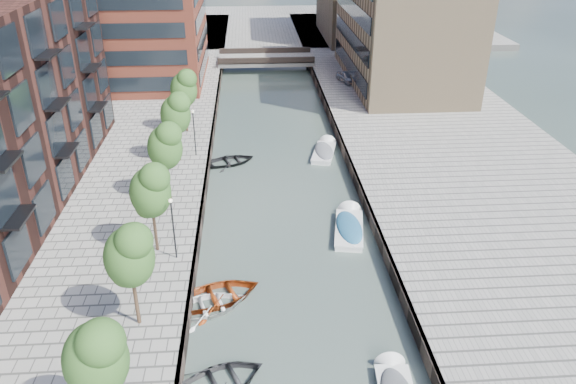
{
  "coord_description": "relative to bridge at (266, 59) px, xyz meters",
  "views": [
    {
      "loc": [
        -2.3,
        -5.55,
        20.59
      ],
      "look_at": [
        0.0,
        27.54,
        3.5
      ],
      "focal_mm": 35.0,
      "sensor_mm": 36.0,
      "label": 1
    }
  ],
  "objects": [
    {
      "name": "water",
      "position": [
        0.0,
        -32.0,
        -1.39
      ],
      "size": [
        300.0,
        300.0,
        0.0
      ],
      "primitive_type": "plane",
      "color": "#38473F",
      "rests_on": "ground"
    },
    {
      "name": "quay_right",
      "position": [
        16.0,
        -32.0,
        -0.89
      ],
      "size": [
        20.0,
        140.0,
        1.0
      ],
      "primitive_type": "cube",
      "color": "gray",
      "rests_on": "ground"
    },
    {
      "name": "quay_wall_left",
      "position": [
        -6.1,
        -32.0,
        -0.89
      ],
      "size": [
        0.25,
        140.0,
        1.0
      ],
      "primitive_type": "cube",
      "color": "#332823",
      "rests_on": "ground"
    },
    {
      "name": "quay_wall_right",
      "position": [
        6.1,
        -32.0,
        -0.89
      ],
      "size": [
        0.25,
        140.0,
        1.0
      ],
      "primitive_type": "cube",
      "color": "#332823",
      "rests_on": "ground"
    },
    {
      "name": "far_closure",
      "position": [
        0.0,
        28.0,
        -0.89
      ],
      "size": [
        80.0,
        40.0,
        1.0
      ],
      "primitive_type": "cube",
      "color": "gray",
      "rests_on": "ground"
    },
    {
      "name": "tan_block_near",
      "position": [
        16.0,
        -10.0,
        6.61
      ],
      "size": [
        12.0,
        25.0,
        14.0
      ],
      "primitive_type": "cube",
      "color": "#947C5A",
      "rests_on": "quay_right"
    },
    {
      "name": "bridge",
      "position": [
        0.0,
        0.0,
        0.0
      ],
      "size": [
        13.0,
        6.0,
        1.3
      ],
      "color": "gray",
      "rests_on": "ground"
    },
    {
      "name": "tree_1",
      "position": [
        -8.5,
        -61.0,
        3.92
      ],
      "size": [
        2.5,
        2.5,
        5.95
      ],
      "color": "#382619",
      "rests_on": "quay_left"
    },
    {
      "name": "tree_2",
      "position": [
        -8.5,
        -54.0,
        3.92
      ],
      "size": [
        2.5,
        2.5,
        5.95
      ],
      "color": "#382619",
      "rests_on": "quay_left"
    },
    {
      "name": "tree_3",
      "position": [
        -8.5,
        -47.0,
        3.92
      ],
      "size": [
        2.5,
        2.5,
        5.95
      ],
      "color": "#382619",
      "rests_on": "quay_left"
    },
    {
      "name": "tree_4",
      "position": [
        -8.5,
        -40.0,
        3.92
      ],
      "size": [
        2.5,
        2.5,
        5.95
      ],
      "color": "#382619",
      "rests_on": "quay_left"
    },
    {
      "name": "tree_5",
      "position": [
        -8.5,
        -33.0,
        3.92
      ],
      "size": [
        2.5,
        2.5,
        5.95
      ],
      "color": "#382619",
      "rests_on": "quay_left"
    },
    {
      "name": "tree_6",
      "position": [
        -8.5,
        -26.0,
        3.92
      ],
      "size": [
        2.5,
        2.5,
        5.95
      ],
      "color": "#382619",
      "rests_on": "quay_left"
    },
    {
      "name": "lamp_1",
      "position": [
        -7.2,
        -48.0,
        2.12
      ],
      "size": [
        0.24,
        0.24,
        4.12
      ],
      "color": "black",
      "rests_on": "quay_left"
    },
    {
      "name": "lamp_2",
      "position": [
        -7.2,
        -32.0,
        2.12
      ],
      "size": [
        0.24,
        0.24,
        4.12
      ],
      "color": "black",
      "rests_on": "quay_left"
    },
    {
      "name": "sloop_2",
      "position": [
        -4.51,
        -51.09,
        -1.39
      ],
      "size": [
        6.1,
        5.28,
        1.06
      ],
      "primitive_type": "imported",
      "rotation": [
        0.0,
        0.0,
        1.95
      ],
      "color": "maroon",
      "rests_on": "ground"
    },
    {
      "name": "sloop_3",
      "position": [
        -5.07,
        -52.0,
        -1.39
      ],
      "size": [
        5.36,
        4.53,
        0.95
      ],
      "primitive_type": "imported",
      "rotation": [
        0.0,
        0.0,
        1.89
      ],
      "color": "white",
      "rests_on": "ground"
    },
    {
      "name": "sloop_4",
      "position": [
        -4.24,
        -31.75,
        -1.39
      ],
      "size": [
        5.22,
        4.48,
        0.91
      ],
      "primitive_type": "imported",
      "rotation": [
        0.0,
        0.0,
        1.93
      ],
      "color": "black",
      "rests_on": "ground"
    },
    {
      "name": "motorboat_3",
      "position": [
        4.39,
        -43.75,
        -1.17
      ],
      "size": [
        2.8,
        5.72,
        1.83
      ],
      "color": "white",
      "rests_on": "ground"
    },
    {
      "name": "motorboat_4",
      "position": [
        4.39,
        -30.07,
        -1.18
      ],
      "size": [
        2.97,
        5.38,
        1.7
      ],
      "color": "silver",
      "rests_on": "ground"
    },
    {
      "name": "car",
      "position": [
        9.62,
        -10.51,
        0.24
      ],
      "size": [
        2.49,
        3.99,
        1.27
      ],
      "primitive_type": "imported",
      "rotation": [
        0.0,
        0.0,
        0.29
      ],
      "color": "#AEAEB3",
      "rests_on": "quay_right"
    }
  ]
}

